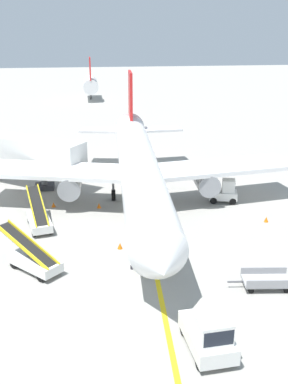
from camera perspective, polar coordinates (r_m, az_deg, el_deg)
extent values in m
plane|color=#9E9B93|center=(30.40, 0.13, -9.18)|extent=(300.00, 300.00, 0.00)
cube|color=yellow|center=(34.91, 0.49, -5.10)|extent=(4.66, 79.90, 0.01)
cylinder|color=white|center=(38.51, -0.59, 2.85)|extent=(4.93, 30.14, 3.30)
cone|color=white|center=(23.59, 2.12, -8.85)|extent=(3.36, 2.57, 3.23)
cone|color=white|center=(54.29, -1.78, 8.37)|extent=(3.28, 2.97, 3.14)
cube|color=white|center=(41.21, 9.73, 3.13)|extent=(13.52, 6.35, 0.36)
cylinder|color=gray|center=(40.22, 7.72, 1.32)|extent=(2.07, 3.30, 1.90)
cube|color=white|center=(40.30, -11.43, 2.63)|extent=(13.70, 7.64, 0.36)
cylinder|color=gray|center=(39.49, -9.13, 0.89)|extent=(2.07, 3.30, 1.90)
cube|color=red|center=(51.30, -1.69, 11.82)|extent=(0.50, 4.01, 5.20)
cube|color=white|center=(51.78, 1.72, 7.79)|extent=(5.37, 2.63, 0.24)
cube|color=white|center=(51.50, -5.00, 7.66)|extent=(5.53, 3.16, 0.24)
cylinder|color=#4C4C51|center=(28.60, 1.01, -7.63)|extent=(0.20, 0.20, 3.12)
cylinder|color=black|center=(29.22, 0.99, -9.85)|extent=(0.38, 0.58, 0.56)
cylinder|color=#4C4C51|center=(41.19, 2.29, 1.22)|extent=(0.20, 0.20, 3.12)
cylinder|color=black|center=(41.55, 2.26, -0.18)|extent=(0.40, 0.98, 0.96)
cylinder|color=#4C4C51|center=(40.93, -3.85, 1.07)|extent=(0.20, 0.20, 3.12)
cylinder|color=black|center=(41.29, -3.81, -0.35)|extent=(0.40, 0.98, 0.96)
cube|color=black|center=(25.19, 1.62, -5.96)|extent=(2.86, 1.15, 0.60)
cube|color=silver|center=(45.19, -14.30, 5.02)|extent=(11.33, 9.00, 2.50)
cylinder|color=#59595B|center=(44.72, -12.29, 1.79)|extent=(0.56, 0.56, 2.35)
cube|color=#333338|center=(45.02, -12.21, 0.67)|extent=(1.80, 1.40, 0.50)
cube|color=silver|center=(23.42, 7.85, -17.32)|extent=(2.16, 3.73, 0.80)
cube|color=silver|center=(22.39, 8.52, -16.33)|extent=(1.64, 1.73, 1.10)
cube|color=black|center=(21.81, 9.25, -17.48)|extent=(1.43, 0.19, 0.77)
cylinder|color=black|center=(23.01, 10.91, -19.59)|extent=(0.26, 0.61, 0.60)
cylinder|color=black|center=(22.53, 6.86, -20.33)|extent=(0.26, 0.61, 0.60)
cylinder|color=black|center=(24.84, 8.64, -16.05)|extent=(0.26, 0.61, 0.60)
cylinder|color=black|center=(24.40, 4.92, -16.63)|extent=(0.26, 0.61, 0.60)
cube|color=silver|center=(41.25, 9.78, -0.37)|extent=(2.65, 1.87, 0.70)
cube|color=silver|center=(40.98, 10.44, 0.78)|extent=(1.31, 1.28, 1.10)
cube|color=black|center=(41.01, 11.16, 0.75)|extent=(0.33, 0.96, 0.77)
cylinder|color=black|center=(41.94, 10.87, -0.61)|extent=(0.64, 0.37, 0.60)
cylinder|color=black|center=(40.91, 10.96, -1.15)|extent=(0.64, 0.37, 0.60)
cylinder|color=black|center=(41.86, 8.58, -0.51)|extent=(0.64, 0.37, 0.60)
cylinder|color=black|center=(40.82, 8.61, -1.05)|extent=(0.64, 0.37, 0.60)
cube|color=silver|center=(36.36, -12.85, -3.54)|extent=(2.30, 4.04, 0.60)
cylinder|color=black|center=(37.64, -14.06, -3.31)|extent=(0.35, 0.63, 0.60)
cylinder|color=black|center=(37.77, -12.14, -3.07)|extent=(0.35, 0.63, 0.60)
cylinder|color=black|center=(35.21, -13.53, -4.94)|extent=(0.35, 0.63, 0.60)
cylinder|color=black|center=(35.35, -11.48, -4.67)|extent=(0.35, 0.63, 0.60)
cube|color=black|center=(36.56, -13.10, -1.81)|extent=(1.98, 5.07, 1.76)
cube|color=yellow|center=(36.47, -13.81, -1.73)|extent=(1.18, 4.91, 1.84)
cube|color=yellow|center=(36.56, -12.41, -1.55)|extent=(1.18, 4.91, 1.84)
cube|color=silver|center=(30.42, -13.39, -8.47)|extent=(3.72, 3.77, 0.60)
cylinder|color=black|center=(31.19, -15.82, -8.58)|extent=(0.58, 0.58, 0.60)
cylinder|color=black|center=(31.84, -13.97, -7.78)|extent=(0.58, 0.58, 0.60)
cylinder|color=black|center=(29.30, -12.66, -10.26)|extent=(0.58, 0.58, 0.60)
cylinder|color=black|center=(29.99, -10.77, -9.35)|extent=(0.58, 0.58, 0.60)
cube|color=black|center=(30.42, -14.25, -6.53)|extent=(4.13, 4.21, 1.76)
cube|color=yellow|center=(30.13, -14.95, -6.61)|extent=(3.55, 3.66, 1.84)
cube|color=yellow|center=(30.60, -13.61, -6.05)|extent=(3.55, 3.66, 1.84)
cube|color=#A5A5A8|center=(28.87, 14.96, -10.64)|extent=(2.95, 1.80, 0.16)
cube|color=#4C4C51|center=(28.44, 11.30, -10.87)|extent=(0.90, 0.18, 0.08)
cylinder|color=#4C4C51|center=(28.35, 10.40, -10.91)|extent=(0.12, 0.12, 0.05)
cube|color=gray|center=(28.13, 15.41, -10.97)|extent=(2.79, 0.37, 0.50)
cube|color=gray|center=(29.37, 14.61, -9.48)|extent=(2.79, 0.37, 0.50)
cylinder|color=black|center=(28.24, 13.14, -11.82)|extent=(0.37, 0.16, 0.36)
cylinder|color=black|center=(29.24, 12.58, -10.59)|extent=(0.37, 0.16, 0.36)
cylinder|color=black|center=(28.82, 17.28, -11.55)|extent=(0.37, 0.16, 0.36)
cylinder|color=black|center=(29.79, 16.58, -10.36)|extent=(0.37, 0.16, 0.36)
cylinder|color=#26262D|center=(30.40, 2.45, -8.29)|extent=(0.24, 0.24, 0.85)
cube|color=orange|center=(30.07, 2.47, -7.11)|extent=(0.36, 0.22, 0.56)
sphere|color=#9E7051|center=(29.89, 2.48, -6.44)|extent=(0.20, 0.20, 0.20)
sphere|color=yellow|center=(29.86, 2.48, -6.34)|extent=(0.24, 0.24, 0.24)
cylinder|color=#26262D|center=(29.91, -1.48, -8.78)|extent=(0.24, 0.24, 0.85)
cube|color=yellow|center=(29.57, -1.49, -7.59)|extent=(0.36, 0.22, 0.56)
sphere|color=#9E7051|center=(29.39, -1.50, -6.91)|extent=(0.20, 0.20, 0.20)
sphere|color=yellow|center=(29.37, -1.50, -6.81)|extent=(0.24, 0.24, 0.24)
cone|color=orange|center=(39.67, -5.60, -1.68)|extent=(0.36, 0.36, 0.44)
cone|color=orange|center=(38.01, 14.92, -3.29)|extent=(0.36, 0.36, 0.44)
cone|color=orange|center=(32.55, -3.00, -6.67)|extent=(0.36, 0.36, 0.44)
cone|color=orange|center=(40.45, -11.16, -1.54)|extent=(0.36, 0.36, 0.44)
cone|color=orange|center=(33.81, -0.83, -5.57)|extent=(0.36, 0.36, 0.44)
cylinder|color=silver|center=(98.86, -6.67, 13.11)|extent=(3.00, 10.00, 3.00)
cylinder|color=#3F3F3F|center=(99.16, -6.62, 11.79)|extent=(0.30, 0.30, 1.60)
cube|color=red|center=(95.02, -6.71, 14.95)|extent=(0.24, 3.20, 4.40)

